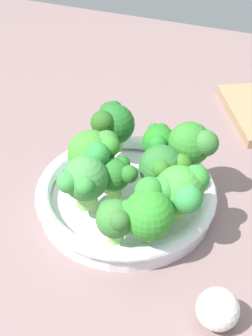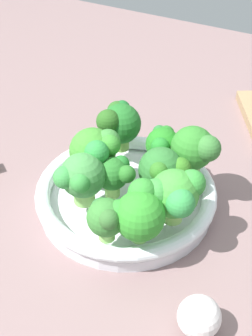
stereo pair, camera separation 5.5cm
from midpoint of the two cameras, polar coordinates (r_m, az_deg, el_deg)
name	(u,v)px [view 1 (the left image)]	position (r cm, az deg, el deg)	size (l,w,h in cm)	color
ground_plane	(117,218)	(68.69, -3.35, -5.85)	(130.00, 130.00, 2.50)	#7C6363
bowl	(126,195)	(67.31, -2.33, -3.26)	(24.49, 24.49, 3.70)	silver
broccoli_floret_0	(95,152)	(64.13, -6.09, 1.72)	(6.94, 6.48, 7.63)	#7DBA56
broccoli_floret_1	(117,174)	(62.33, -3.57, -0.81)	(5.55, 4.70, 5.69)	#96C860
broccoli_floret_2	(159,142)	(67.32, 1.48, 2.98)	(4.68, 5.63, 6.13)	#87CE5F
broccoli_floret_3	(163,168)	(63.26, 1.85, -0.04)	(6.79, 5.99, 6.49)	#84B74E
broccoli_floret_4	(113,123)	(70.01, -3.82, 5.13)	(5.75, 6.66, 7.35)	#82B74F
broccoli_floret_5	(180,191)	(58.79, 3.58, -2.73)	(6.58, 6.60, 7.21)	#9CCF66
broccoli_floret_6	(192,145)	(65.73, 5.30, 2.62)	(6.89, 5.87, 7.56)	#75C15D
broccoli_floret_7	(147,211)	(56.71, -0.39, -5.13)	(6.62, 6.85, 7.06)	#7FC05C
broccoli_floret_8	(115,218)	(56.86, -4.06, -5.92)	(4.65, 4.58, 5.64)	#8AD060
broccoli_floret_9	(84,180)	(60.99, -7.39, -1.45)	(5.71, 6.45, 7.15)	#96D667
garlic_bulb	(218,309)	(55.05, 7.63, -15.94)	(4.72, 4.72, 4.72)	silver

